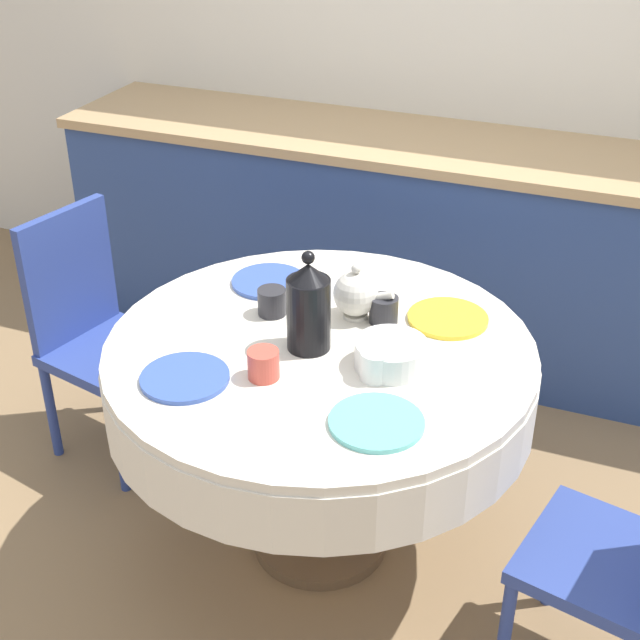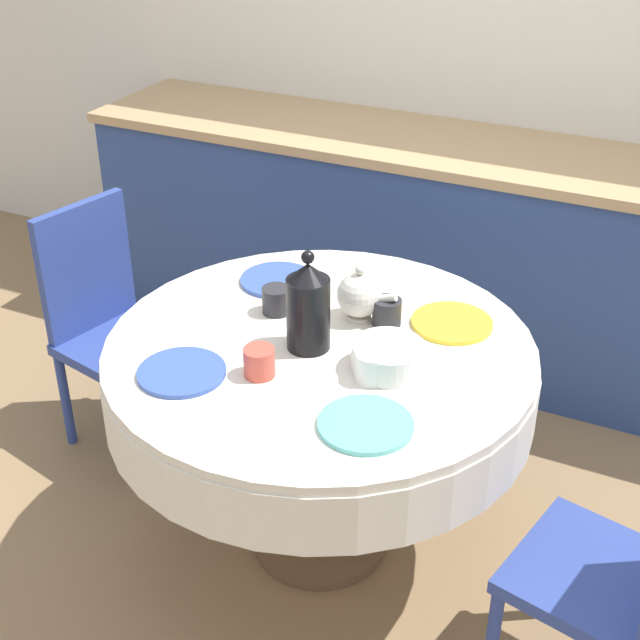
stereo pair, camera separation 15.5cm
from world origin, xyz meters
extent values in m
plane|color=#8E704C|center=(0.00, 0.00, 0.00)|extent=(12.00, 12.00, 0.00)
cube|color=silver|center=(0.00, 1.68, 1.30)|extent=(7.00, 0.05, 2.60)
cube|color=#2D4784|center=(0.00, 1.34, 0.45)|extent=(3.20, 0.60, 0.90)
cube|color=tan|center=(0.00, 1.34, 0.92)|extent=(3.24, 0.64, 0.04)
cylinder|color=brown|center=(0.00, 0.00, 0.02)|extent=(0.44, 0.44, 0.04)
cylinder|color=brown|center=(0.00, 0.00, 0.30)|extent=(0.11, 0.11, 0.52)
cylinder|color=silver|center=(0.00, 0.00, 0.65)|extent=(1.25, 1.25, 0.18)
cylinder|color=silver|center=(0.00, 0.00, 0.75)|extent=(1.24, 1.24, 0.03)
cube|color=#2D428E|center=(0.87, -0.20, 0.41)|extent=(0.48, 0.48, 0.04)
cylinder|color=#2D428E|center=(0.66, -0.33, 0.20)|extent=(0.04, 0.04, 0.39)
cylinder|color=#2D428E|center=(0.74, 0.02, 0.20)|extent=(0.04, 0.04, 0.39)
cube|color=#2D428E|center=(-0.87, 0.20, 0.41)|extent=(0.48, 0.48, 0.04)
cube|color=#2D428E|center=(-1.05, 0.24, 0.68)|extent=(0.12, 0.38, 0.48)
cylinder|color=#2D428E|center=(-0.66, 0.33, 0.20)|extent=(0.04, 0.04, 0.39)
cylinder|color=#2D428E|center=(-0.74, -0.01, 0.20)|extent=(0.04, 0.04, 0.39)
cylinder|color=#2D428E|center=(-1.00, 0.41, 0.20)|extent=(0.04, 0.04, 0.39)
cylinder|color=#2D428E|center=(-1.08, 0.07, 0.20)|extent=(0.04, 0.04, 0.39)
cylinder|color=#3856AD|center=(-0.27, -0.30, 0.77)|extent=(0.24, 0.24, 0.01)
cylinder|color=#CC4C3D|center=(-0.08, -0.21, 0.81)|extent=(0.09, 0.09, 0.08)
cylinder|color=#60BCB7|center=(0.27, -0.30, 0.77)|extent=(0.24, 0.24, 0.01)
cylinder|color=white|center=(0.20, -0.11, 0.81)|extent=(0.09, 0.09, 0.08)
cylinder|color=#3856AD|center=(-0.29, 0.29, 0.77)|extent=(0.24, 0.24, 0.01)
cylinder|color=#28282D|center=(-0.20, 0.11, 0.81)|extent=(0.09, 0.09, 0.08)
cylinder|color=yellow|center=(0.31, 0.27, 0.77)|extent=(0.24, 0.24, 0.01)
cylinder|color=#28282D|center=(0.13, 0.19, 0.81)|extent=(0.09, 0.09, 0.08)
cylinder|color=black|center=(-0.02, -0.03, 0.87)|extent=(0.12, 0.12, 0.22)
cone|color=black|center=(-0.02, -0.03, 1.01)|extent=(0.11, 0.11, 0.05)
sphere|color=black|center=(-0.02, -0.03, 1.05)|extent=(0.04, 0.04, 0.04)
cylinder|color=silver|center=(0.04, 0.18, 0.77)|extent=(0.08, 0.08, 0.01)
sphere|color=silver|center=(0.04, 0.18, 0.85)|extent=(0.14, 0.14, 0.14)
cylinder|color=silver|center=(0.12, 0.18, 0.85)|extent=(0.08, 0.02, 0.05)
sphere|color=silver|center=(0.04, 0.18, 0.93)|extent=(0.03, 0.03, 0.03)
cylinder|color=silver|center=(0.22, -0.04, 0.81)|extent=(0.20, 0.20, 0.08)
camera|label=1|loc=(0.80, -2.02, 2.11)|focal=50.00mm
camera|label=2|loc=(0.94, -1.96, 2.11)|focal=50.00mm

